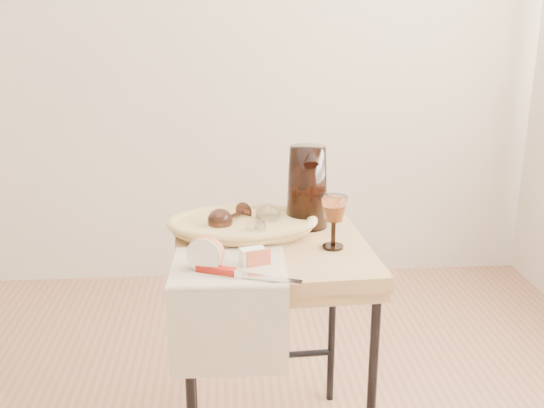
{
  "coord_description": "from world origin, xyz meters",
  "views": [
    {
      "loc": [
        0.33,
        -1.11,
        1.26
      ],
      "look_at": [
        0.45,
        0.45,
        0.78
      ],
      "focal_mm": 41.2,
      "sensor_mm": 36.0,
      "label": 1
    }
  ],
  "objects_px": {
    "wine_goblet": "(334,222)",
    "table_knife": "(244,273)",
    "goblet_lying_b": "(263,220)",
    "goblet_lying_a": "(230,217)",
    "tea_towel": "(229,266)",
    "apple_half": "(206,252)",
    "pitcher": "(307,187)",
    "bread_basket": "(243,227)",
    "side_table": "(271,352)"
  },
  "relations": [
    {
      "from": "goblet_lying_b",
      "to": "wine_goblet",
      "type": "relative_size",
      "value": 0.79
    },
    {
      "from": "bread_basket",
      "to": "table_knife",
      "type": "height_order",
      "value": "bread_basket"
    },
    {
      "from": "tea_towel",
      "to": "bread_basket",
      "type": "xyz_separation_m",
      "value": [
        0.04,
        0.24,
        0.02
      ]
    },
    {
      "from": "goblet_lying_b",
      "to": "table_knife",
      "type": "height_order",
      "value": "goblet_lying_b"
    },
    {
      "from": "bread_basket",
      "to": "pitcher",
      "type": "bearing_deg",
      "value": 16.29
    },
    {
      "from": "tea_towel",
      "to": "side_table",
      "type": "bearing_deg",
      "value": 54.21
    },
    {
      "from": "wine_goblet",
      "to": "table_knife",
      "type": "bearing_deg",
      "value": -142.68
    },
    {
      "from": "goblet_lying_b",
      "to": "wine_goblet",
      "type": "distance_m",
      "value": 0.21
    },
    {
      "from": "table_knife",
      "to": "wine_goblet",
      "type": "bearing_deg",
      "value": 60.51
    },
    {
      "from": "tea_towel",
      "to": "wine_goblet",
      "type": "bearing_deg",
      "value": 23.64
    },
    {
      "from": "tea_towel",
      "to": "goblet_lying_b",
      "type": "xyz_separation_m",
      "value": [
        0.1,
        0.21,
        0.04
      ]
    },
    {
      "from": "pitcher",
      "to": "wine_goblet",
      "type": "xyz_separation_m",
      "value": [
        0.05,
        -0.19,
        -0.05
      ]
    },
    {
      "from": "wine_goblet",
      "to": "apple_half",
      "type": "relative_size",
      "value": 1.57
    },
    {
      "from": "bread_basket",
      "to": "pitcher",
      "type": "height_order",
      "value": "pitcher"
    },
    {
      "from": "side_table",
      "to": "table_knife",
      "type": "distance_m",
      "value": 0.42
    },
    {
      "from": "wine_goblet",
      "to": "goblet_lying_b",
      "type": "bearing_deg",
      "value": 150.52
    },
    {
      "from": "side_table",
      "to": "table_knife",
      "type": "bearing_deg",
      "value": -109.96
    },
    {
      "from": "goblet_lying_a",
      "to": "pitcher",
      "type": "bearing_deg",
      "value": 141.39
    },
    {
      "from": "goblet_lying_b",
      "to": "pitcher",
      "type": "bearing_deg",
      "value": -35.82
    },
    {
      "from": "side_table",
      "to": "goblet_lying_a",
      "type": "height_order",
      "value": "goblet_lying_a"
    },
    {
      "from": "tea_towel",
      "to": "bread_basket",
      "type": "bearing_deg",
      "value": 81.74
    },
    {
      "from": "side_table",
      "to": "wine_goblet",
      "type": "height_order",
      "value": "wine_goblet"
    },
    {
      "from": "goblet_lying_a",
      "to": "apple_half",
      "type": "height_order",
      "value": "apple_half"
    },
    {
      "from": "side_table",
      "to": "bread_basket",
      "type": "relative_size",
      "value": 1.77
    },
    {
      "from": "tea_towel",
      "to": "apple_half",
      "type": "bearing_deg",
      "value": -158.66
    },
    {
      "from": "goblet_lying_a",
      "to": "table_knife",
      "type": "height_order",
      "value": "goblet_lying_a"
    },
    {
      "from": "goblet_lying_a",
      "to": "goblet_lying_b",
      "type": "distance_m",
      "value": 0.1
    },
    {
      "from": "table_knife",
      "to": "goblet_lying_b",
      "type": "bearing_deg",
      "value": 100.89
    },
    {
      "from": "goblet_lying_b",
      "to": "apple_half",
      "type": "xyz_separation_m",
      "value": [
        -0.15,
        -0.23,
        0.0
      ]
    },
    {
      "from": "goblet_lying_a",
      "to": "apple_half",
      "type": "bearing_deg",
      "value": 27.5
    },
    {
      "from": "wine_goblet",
      "to": "side_table",
      "type": "bearing_deg",
      "value": 165.95
    },
    {
      "from": "goblet_lying_b",
      "to": "pitcher",
      "type": "distance_m",
      "value": 0.17
    },
    {
      "from": "bread_basket",
      "to": "pitcher",
      "type": "xyz_separation_m",
      "value": [
        0.19,
        0.06,
        0.1
      ]
    },
    {
      "from": "goblet_lying_b",
      "to": "goblet_lying_a",
      "type": "bearing_deg",
      "value": 88.69
    },
    {
      "from": "tea_towel",
      "to": "table_knife",
      "type": "relative_size",
      "value": 1.1
    },
    {
      "from": "tea_towel",
      "to": "wine_goblet",
      "type": "relative_size",
      "value": 1.94
    },
    {
      "from": "side_table",
      "to": "bread_basket",
      "type": "height_order",
      "value": "bread_basket"
    },
    {
      "from": "goblet_lying_a",
      "to": "apple_half",
      "type": "relative_size",
      "value": 1.25
    },
    {
      "from": "side_table",
      "to": "apple_half",
      "type": "bearing_deg",
      "value": -134.83
    },
    {
      "from": "tea_towel",
      "to": "table_knife",
      "type": "height_order",
      "value": "table_knife"
    },
    {
      "from": "apple_half",
      "to": "tea_towel",
      "type": "bearing_deg",
      "value": 35.81
    },
    {
      "from": "bread_basket",
      "to": "wine_goblet",
      "type": "distance_m",
      "value": 0.27
    },
    {
      "from": "tea_towel",
      "to": "pitcher",
      "type": "height_order",
      "value": "pitcher"
    },
    {
      "from": "tea_towel",
      "to": "pitcher",
      "type": "xyz_separation_m",
      "value": [
        0.23,
        0.3,
        0.12
      ]
    },
    {
      "from": "goblet_lying_a",
      "to": "table_knife",
      "type": "relative_size",
      "value": 0.45
    },
    {
      "from": "tea_towel",
      "to": "goblet_lying_b",
      "type": "distance_m",
      "value": 0.24
    },
    {
      "from": "wine_goblet",
      "to": "apple_half",
      "type": "bearing_deg",
      "value": -158.48
    },
    {
      "from": "bread_basket",
      "to": "wine_goblet",
      "type": "height_order",
      "value": "wine_goblet"
    },
    {
      "from": "pitcher",
      "to": "wine_goblet",
      "type": "relative_size",
      "value": 1.9
    },
    {
      "from": "bread_basket",
      "to": "table_knife",
      "type": "xyz_separation_m",
      "value": [
        -0.01,
        -0.31,
        -0.01
      ]
    }
  ]
}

